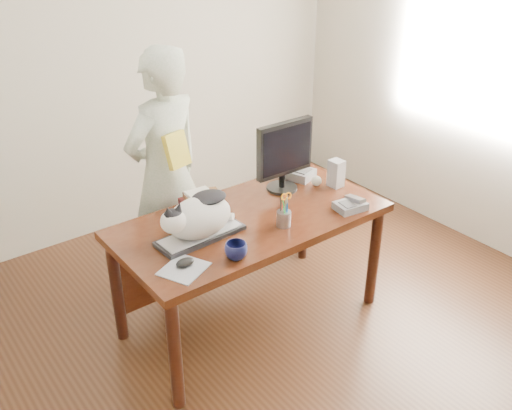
% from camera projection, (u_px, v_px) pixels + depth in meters
% --- Properties ---
extents(room, '(4.50, 4.50, 4.50)m').
position_uv_depth(room, '(328.00, 154.00, 2.64)').
color(room, black).
rests_on(room, ground).
extents(desk, '(1.60, 0.80, 0.75)m').
position_uv_depth(desk, '(243.00, 233.00, 3.47)').
color(desk, black).
rests_on(desk, ground).
extents(keyboard, '(0.51, 0.21, 0.03)m').
position_uv_depth(keyboard, '(200.00, 235.00, 3.13)').
color(keyboard, black).
rests_on(keyboard, desk).
extents(cat, '(0.49, 0.27, 0.28)m').
position_uv_depth(cat, '(197.00, 216.00, 3.06)').
color(cat, silver).
rests_on(cat, keyboard).
extents(monitor, '(0.41, 0.20, 0.46)m').
position_uv_depth(monitor, '(284.00, 153.00, 3.53)').
color(monitor, black).
rests_on(monitor, desk).
extents(pen_cup, '(0.09, 0.09, 0.21)m').
position_uv_depth(pen_cup, '(284.00, 217.00, 3.22)').
color(pen_cup, gray).
rests_on(pen_cup, desk).
extents(mousepad, '(0.28, 0.27, 0.00)m').
position_uv_depth(mousepad, '(184.00, 269.00, 2.86)').
color(mousepad, '#9EA2A9').
rests_on(mousepad, desk).
extents(mouse, '(0.12, 0.10, 0.04)m').
position_uv_depth(mouse, '(185.00, 262.00, 2.88)').
color(mouse, black).
rests_on(mouse, mousepad).
extents(coffee_mug, '(0.14, 0.14, 0.09)m').
position_uv_depth(coffee_mug, '(236.00, 251.00, 2.93)').
color(coffee_mug, '#0D1136').
rests_on(coffee_mug, desk).
extents(phone, '(0.20, 0.16, 0.08)m').
position_uv_depth(phone, '(351.00, 205.00, 3.41)').
color(phone, slate).
rests_on(phone, desk).
extents(speaker, '(0.08, 0.09, 0.18)m').
position_uv_depth(speaker, '(336.00, 173.00, 3.66)').
color(speaker, '#9A9A9C').
rests_on(speaker, desk).
extents(baseball, '(0.07, 0.07, 0.07)m').
position_uv_depth(baseball, '(316.00, 181.00, 3.69)').
color(baseball, beige).
rests_on(baseball, desk).
extents(book_stack, '(0.26, 0.21, 0.09)m').
position_uv_depth(book_stack, '(202.00, 199.00, 3.46)').
color(book_stack, '#541816').
rests_on(book_stack, desk).
extents(calculator, '(0.22, 0.25, 0.06)m').
position_uv_depth(calculator, '(297.00, 173.00, 3.81)').
color(calculator, slate).
rests_on(calculator, desk).
extents(person, '(0.68, 0.53, 1.66)m').
position_uv_depth(person, '(166.00, 174.00, 3.68)').
color(person, white).
rests_on(person, ground).
extents(held_book, '(0.17, 0.13, 0.22)m').
position_uv_depth(held_book, '(177.00, 150.00, 3.46)').
color(held_book, gold).
rests_on(held_book, person).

